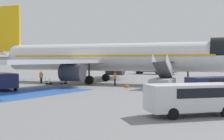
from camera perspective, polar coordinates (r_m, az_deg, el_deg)
ground_plane at (r=42.53m, az=-2.09°, el=-2.38°), size 600.00×600.00×0.00m
apron_leadline_yellow at (r=42.39m, az=-0.63°, el=-2.39°), size 72.87×14.16×0.01m
apron_stand_patch_blue at (r=30.85m, az=-15.45°, el=-4.09°), size 6.94×12.92×0.01m
airliner at (r=42.54m, az=-1.57°, el=2.36°), size 39.77×35.22×11.38m
boarding_stairs_forward at (r=35.77m, az=9.27°, el=-1.68°), size 3.06×5.50×3.78m
fuel_tanker at (r=68.56m, az=7.89°, el=0.62°), size 9.94×3.71×3.27m
service_van_0 at (r=27.02m, az=18.46°, el=-2.67°), size 4.43×5.00×1.77m
service_van_1 at (r=34.38m, az=-19.45°, el=-1.71°), size 4.67×3.47×1.78m
service_van_2 at (r=18.43m, az=14.39°, el=-4.68°), size 5.05×5.13×1.80m
baggage_cart at (r=41.29m, az=-10.17°, el=-2.19°), size 2.48×2.99×0.87m
ground_crew_0 at (r=43.16m, az=-12.83°, el=-1.17°), size 0.48×0.34×1.58m
ground_crew_1 at (r=38.06m, az=0.53°, el=-1.35°), size 0.32×0.47×1.77m
traffic_cone_0 at (r=35.26m, az=2.76°, el=-2.77°), size 0.57×0.57×0.63m
terminal_building at (r=124.70m, az=16.48°, el=2.31°), size 100.30×12.10×8.34m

